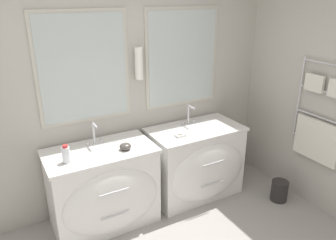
# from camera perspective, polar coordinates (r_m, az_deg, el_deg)

# --- Properties ---
(wall_back) EXTENTS (5.69, 0.16, 2.60)m
(wall_back) POSITION_cam_1_polar(r_m,az_deg,el_deg) (3.45, -11.74, 4.70)
(wall_back) COLOR #B2ADA3
(wall_back) RESTS_ON ground_plane
(wall_right) EXTENTS (0.13, 3.51, 2.60)m
(wall_right) POSITION_cam_1_polar(r_m,az_deg,el_deg) (3.88, 23.79, 4.82)
(wall_right) COLOR #B2ADA3
(wall_right) RESTS_ON ground_plane
(vanity_left) EXTENTS (1.07, 0.66, 0.84)m
(vanity_left) POSITION_cam_1_polar(r_m,az_deg,el_deg) (3.44, -11.08, -11.62)
(vanity_left) COLOR white
(vanity_left) RESTS_ON ground_plane
(vanity_right) EXTENTS (1.07, 0.66, 0.84)m
(vanity_right) POSITION_cam_1_polar(r_m,az_deg,el_deg) (3.86, 4.96, -7.35)
(vanity_right) COLOR white
(vanity_right) RESTS_ON ground_plane
(faucet_left) EXTENTS (0.17, 0.14, 0.23)m
(faucet_left) POSITION_cam_1_polar(r_m,az_deg,el_deg) (3.34, -12.71, -2.36)
(faucet_left) COLOR silver
(faucet_left) RESTS_ON vanity_left
(faucet_right) EXTENTS (0.17, 0.14, 0.23)m
(faucet_right) POSITION_cam_1_polar(r_m,az_deg,el_deg) (3.78, 3.70, 0.92)
(faucet_right) COLOR silver
(faucet_right) RESTS_ON vanity_right
(toiletry_bottle) EXTENTS (0.07, 0.07, 0.17)m
(toiletry_bottle) POSITION_cam_1_polar(r_m,az_deg,el_deg) (3.08, -17.33, -5.75)
(toiletry_bottle) COLOR silver
(toiletry_bottle) RESTS_ON vanity_left
(amenity_bowl) EXTENTS (0.11, 0.11, 0.07)m
(amenity_bowl) POSITION_cam_1_polar(r_m,az_deg,el_deg) (3.22, -7.44, -4.59)
(amenity_bowl) COLOR #4C4742
(amenity_bowl) RESTS_ON vanity_left
(soap_dish) EXTENTS (0.11, 0.08, 0.04)m
(soap_dish) POSITION_cam_1_polar(r_m,az_deg,el_deg) (3.49, 2.15, -2.62)
(soap_dish) COLOR white
(soap_dish) RESTS_ON vanity_right
(waste_bin) EXTENTS (0.19, 0.19, 0.24)m
(waste_bin) POSITION_cam_1_polar(r_m,az_deg,el_deg) (4.10, 18.82, -11.50)
(waste_bin) COLOR #282626
(waste_bin) RESTS_ON ground_plane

